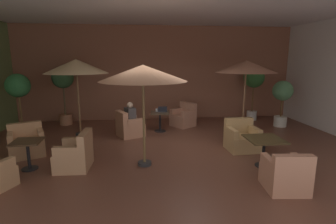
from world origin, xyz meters
The scene contains 22 objects.
ground_plane centered at (0.00, 0.00, -0.01)m, with size 11.28×8.44×0.02m, color brown.
wall_back_brick centered at (0.00, 4.18, 1.88)m, with size 11.28×0.08×3.77m, color brown.
ceiling_slab centered at (0.00, 0.00, 3.80)m, with size 11.28×8.44×0.06m, color silver.
cafe_table_front_left centered at (-0.08, 2.17, 0.48)m, with size 0.68×0.68×0.67m.
armchair_front_left_north centered at (0.85, 2.82, 0.32)m, with size 1.01×1.02×0.87m.
armchair_front_left_east centered at (-1.12, 1.70, 0.31)m, with size 0.99×0.96×0.84m.
cafe_table_front_right centered at (2.06, -1.09, 0.55)m, with size 0.81×0.81×0.67m.
armchair_front_right_north centered at (1.94, -2.23, 0.30)m, with size 0.80×0.82×0.80m.
armchair_front_right_east centered at (2.00, 0.06, 0.31)m, with size 0.85×0.78×0.84m.
cafe_table_mid_center centered at (-3.29, -0.66, 0.50)m, with size 0.64×0.64×0.67m.
armchair_mid_center_east centered at (-2.25, -0.71, 0.31)m, with size 0.76×0.83×0.85m.
armchair_mid_center_south centered at (-3.70, 0.28, 0.31)m, with size 1.03×0.99×0.82m.
patio_umbrella_tall_red centered at (2.66, 1.63, 2.20)m, with size 1.96×1.96×2.41m.
patio_umbrella_center_beige centered at (-2.71, 2.00, 2.22)m, with size 1.98×1.98×2.46m.
patio_umbrella_near_wall centered at (-0.68, -0.72, 2.14)m, with size 1.97×1.97×2.33m.
potted_tree_left_corner centered at (3.81, 3.49, 1.58)m, with size 0.82×0.82×2.15m.
potted_tree_mid_left centered at (-4.50, 2.00, 1.43)m, with size 0.73×0.73×2.02m.
potted_tree_mid_right centered at (-3.58, 3.56, 1.55)m, with size 0.79×0.79×2.18m.
potted_tree_right_corner centered at (4.42, 2.37, 1.13)m, with size 0.73×0.73×1.69m.
patron_blue_shirt centered at (-1.08, 1.72, 0.72)m, with size 0.40×0.46×0.70m.
iced_drink_cup centered at (-0.18, 2.30, 0.73)m, with size 0.08×0.08×0.11m, color white.
open_laptop centered at (0.01, 2.24, 0.72)m, with size 0.31×0.23×0.20m.
Camera 1 is at (-0.78, -6.53, 2.45)m, focal length 27.87 mm.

